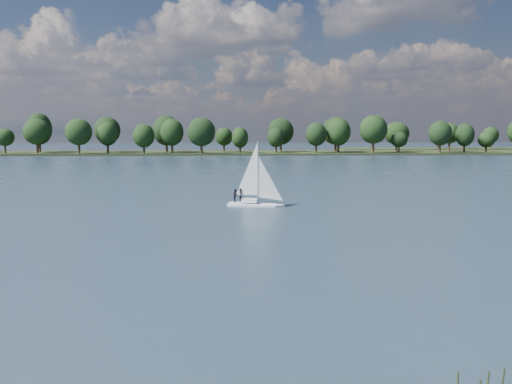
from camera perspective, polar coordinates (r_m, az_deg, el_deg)
ground at (r=124.18m, az=-0.78°, el=1.91°), size 700.00×700.00×0.00m
far_shore at (r=236.00m, az=-1.62°, el=3.86°), size 660.00×40.00×1.50m
sailboat at (r=68.42m, az=-0.35°, el=0.46°), size 6.46×2.77×8.23m
treeline at (r=231.87m, az=-3.36°, el=5.79°), size 563.19×73.95×18.32m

